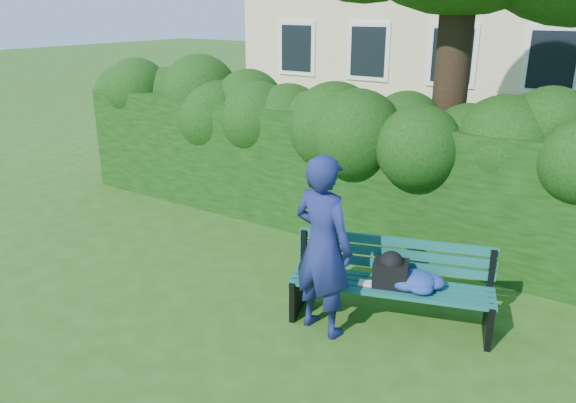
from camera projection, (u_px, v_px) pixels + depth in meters
The scene contains 4 objects.
ground at pixel (260, 290), 6.71m from camera, with size 80.00×80.00×0.00m, color #2F4D15.
hedge at pixel (350, 175), 8.13m from camera, with size 10.00×1.00×1.80m.
park_bench at pixel (397, 281), 5.85m from camera, with size 2.15×1.18×0.89m.
man_reading at pixel (323, 246), 5.60m from camera, with size 0.69×0.45×1.89m, color navy.
Camera 1 is at (3.62, -4.77, 3.21)m, focal length 35.00 mm.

